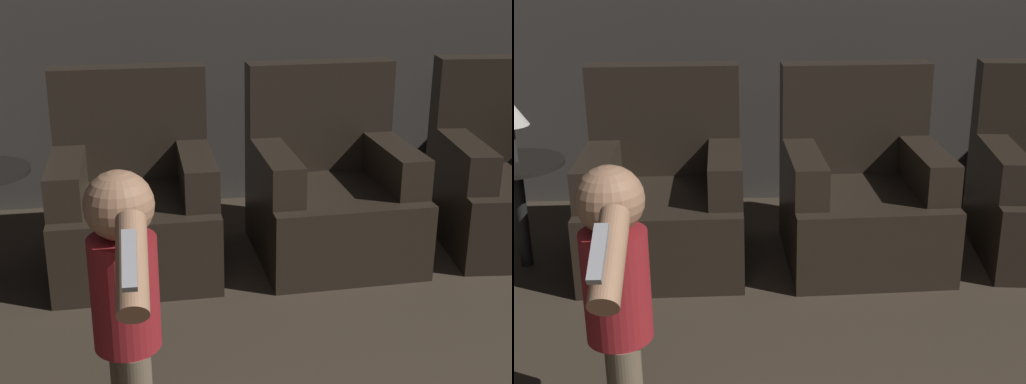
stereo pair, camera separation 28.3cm
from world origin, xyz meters
The scene contains 3 objects.
armchair_left centered at (-0.66, 3.62, 0.32)m, with size 0.79×0.81×0.96m.
armchair_middle centered at (0.34, 3.62, 0.32)m, with size 0.81×0.82×0.96m.
person_toddler centered at (-0.66, 2.19, 0.56)m, with size 0.21×0.63×0.95m.
Camera 1 is at (-0.56, 0.24, 1.57)m, focal length 50.00 mm.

